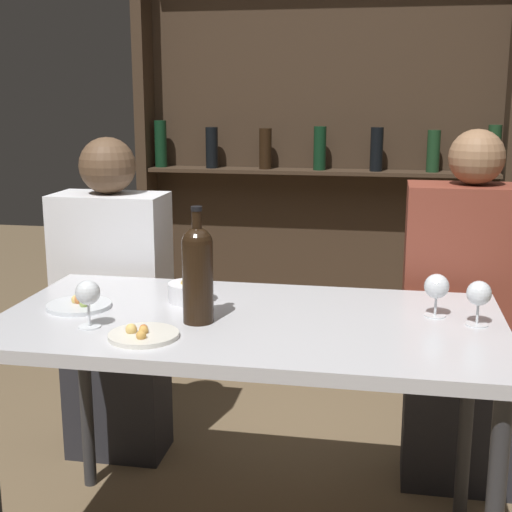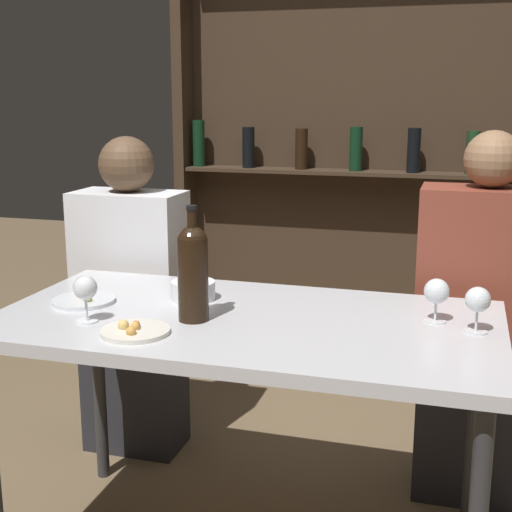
% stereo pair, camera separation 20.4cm
% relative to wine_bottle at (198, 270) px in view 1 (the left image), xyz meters
% --- Properties ---
extents(dining_table, '(1.39, 0.73, 0.76)m').
position_rel_wine_bottle_xyz_m(dining_table, '(0.13, 0.06, -0.21)').
color(dining_table, silver).
rests_on(dining_table, ground_plane).
extents(wine_rack_wall, '(2.02, 0.21, 2.40)m').
position_rel_wine_bottle_xyz_m(wine_rack_wall, '(0.13, 2.12, 0.31)').
color(wine_rack_wall, '#38281C').
rests_on(wine_rack_wall, ground_plane).
extents(wine_bottle, '(0.08, 0.08, 0.32)m').
position_rel_wine_bottle_xyz_m(wine_bottle, '(0.00, 0.00, 0.00)').
color(wine_bottle, black).
rests_on(wine_bottle, dining_table).
extents(wine_glass_0, '(0.07, 0.07, 0.13)m').
position_rel_wine_bottle_xyz_m(wine_glass_0, '(-0.27, -0.10, -0.05)').
color(wine_glass_0, silver).
rests_on(wine_glass_0, dining_table).
extents(wine_glass_1, '(0.07, 0.07, 0.12)m').
position_rel_wine_bottle_xyz_m(wine_glass_1, '(0.74, 0.11, -0.06)').
color(wine_glass_1, silver).
rests_on(wine_glass_1, dining_table).
extents(wine_glass_2, '(0.07, 0.07, 0.12)m').
position_rel_wine_bottle_xyz_m(wine_glass_2, '(0.64, 0.17, -0.06)').
color(wine_glass_2, silver).
rests_on(wine_glass_2, dining_table).
extents(food_plate_0, '(0.18, 0.18, 0.04)m').
position_rel_wine_bottle_xyz_m(food_plate_0, '(-0.11, -0.15, -0.14)').
color(food_plate_0, silver).
rests_on(food_plate_0, dining_table).
extents(food_plate_1, '(0.19, 0.19, 0.04)m').
position_rel_wine_bottle_xyz_m(food_plate_1, '(-0.37, 0.06, -0.14)').
color(food_plate_1, silver).
rests_on(food_plate_1, dining_table).
extents(snack_bowl, '(0.13, 0.13, 0.08)m').
position_rel_wine_bottle_xyz_m(snack_bowl, '(-0.08, 0.19, -0.11)').
color(snack_bowl, white).
rests_on(snack_bowl, dining_table).
extents(seated_person_left, '(0.40, 0.22, 1.21)m').
position_rel_wine_bottle_xyz_m(seated_person_left, '(-0.49, 0.62, -0.33)').
color(seated_person_left, '#26262B').
rests_on(seated_person_left, ground_plane).
extents(seated_person_right, '(0.43, 0.22, 1.25)m').
position_rel_wine_bottle_xyz_m(seated_person_right, '(0.77, 0.62, -0.32)').
color(seated_person_right, '#26262B').
rests_on(seated_person_right, ground_plane).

